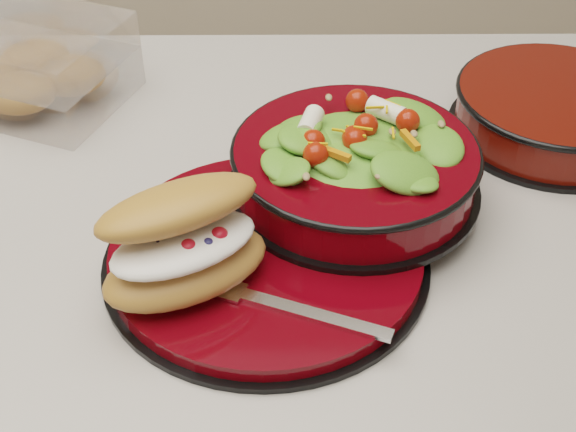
{
  "coord_description": "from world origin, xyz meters",
  "views": [
    {
      "loc": [
        0.16,
        -0.62,
        1.4
      ],
      "look_at": [
        0.16,
        -0.06,
        0.94
      ],
      "focal_mm": 50.0,
      "sensor_mm": 36.0,
      "label": 1
    }
  ],
  "objects_px": {
    "salad_bowl": "(355,158)",
    "fork": "(285,306)",
    "pastry_box": "(25,65)",
    "dinner_plate": "(267,256)",
    "extra_bowl": "(556,110)",
    "croissant": "(185,242)"
  },
  "relations": [
    {
      "from": "salad_bowl",
      "to": "fork",
      "type": "distance_m",
      "value": 0.18
    },
    {
      "from": "salad_bowl",
      "to": "pastry_box",
      "type": "height_order",
      "value": "salad_bowl"
    },
    {
      "from": "dinner_plate",
      "to": "salad_bowl",
      "type": "distance_m",
      "value": 0.13
    },
    {
      "from": "dinner_plate",
      "to": "fork",
      "type": "relative_size",
      "value": 1.8
    },
    {
      "from": "pastry_box",
      "to": "extra_bowl",
      "type": "bearing_deg",
      "value": 14.37
    },
    {
      "from": "salad_bowl",
      "to": "pastry_box",
      "type": "distance_m",
      "value": 0.43
    },
    {
      "from": "salad_bowl",
      "to": "fork",
      "type": "height_order",
      "value": "salad_bowl"
    },
    {
      "from": "salad_bowl",
      "to": "extra_bowl",
      "type": "height_order",
      "value": "salad_bowl"
    },
    {
      "from": "croissant",
      "to": "fork",
      "type": "xyz_separation_m",
      "value": [
        0.08,
        -0.03,
        -0.04
      ]
    },
    {
      "from": "salad_bowl",
      "to": "extra_bowl",
      "type": "relative_size",
      "value": 1.07
    },
    {
      "from": "croissant",
      "to": "dinner_plate",
      "type": "bearing_deg",
      "value": 1.98
    },
    {
      "from": "fork",
      "to": "pastry_box",
      "type": "distance_m",
      "value": 0.48
    },
    {
      "from": "dinner_plate",
      "to": "croissant",
      "type": "xyz_separation_m",
      "value": [
        -0.07,
        -0.04,
        0.05
      ]
    },
    {
      "from": "croissant",
      "to": "fork",
      "type": "height_order",
      "value": "croissant"
    },
    {
      "from": "dinner_plate",
      "to": "salad_bowl",
      "type": "relative_size",
      "value": 1.21
    },
    {
      "from": "extra_bowl",
      "to": "croissant",
      "type": "bearing_deg",
      "value": -146.32
    },
    {
      "from": "croissant",
      "to": "extra_bowl",
      "type": "relative_size",
      "value": 0.73
    },
    {
      "from": "dinner_plate",
      "to": "fork",
      "type": "xyz_separation_m",
      "value": [
        0.02,
        -0.08,
        0.01
      ]
    },
    {
      "from": "salad_bowl",
      "to": "extra_bowl",
      "type": "distance_m",
      "value": 0.27
    },
    {
      "from": "fork",
      "to": "pastry_box",
      "type": "bearing_deg",
      "value": 60.72
    },
    {
      "from": "dinner_plate",
      "to": "croissant",
      "type": "bearing_deg",
      "value": -148.89
    },
    {
      "from": "dinner_plate",
      "to": "croissant",
      "type": "relative_size",
      "value": 1.79
    }
  ]
}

